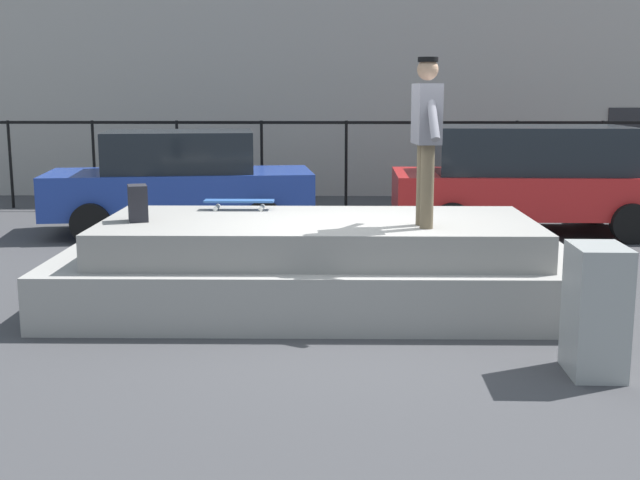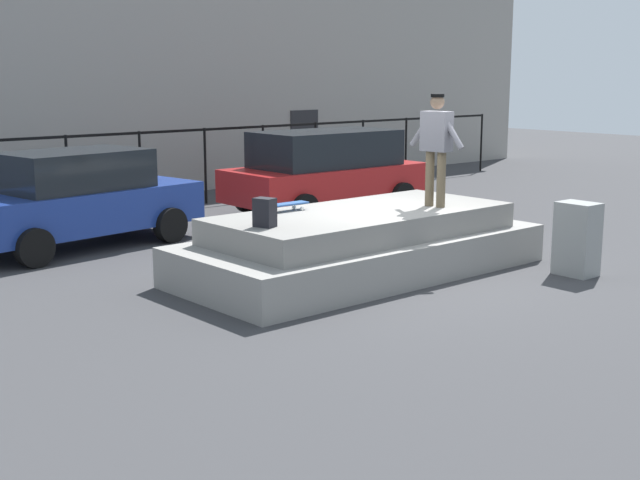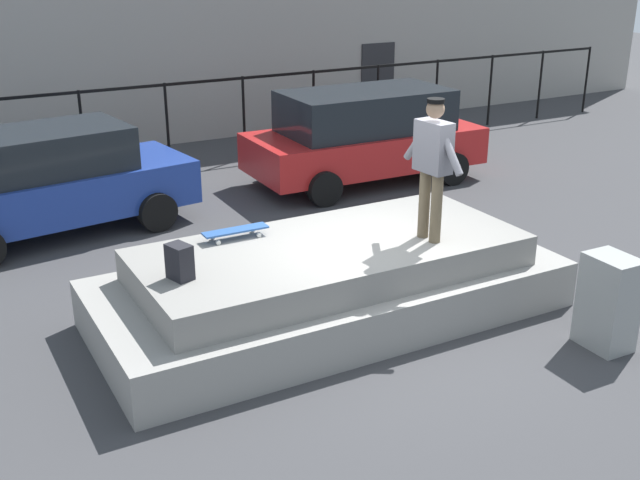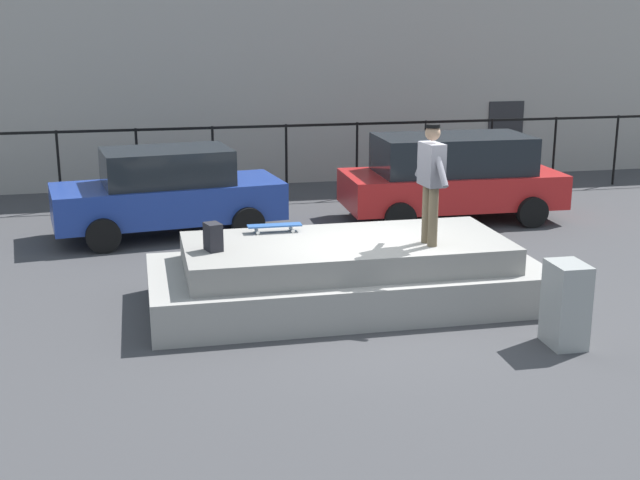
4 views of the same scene
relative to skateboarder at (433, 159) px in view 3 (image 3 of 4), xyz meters
name	(u,v)px [view 3 (image 3 of 4)]	position (x,y,z in m)	size (l,w,h in m)	color
ground_plane	(379,321)	(-0.68, 0.04, -2.01)	(60.00, 60.00, 0.00)	#38383A
concrete_ledge	(331,283)	(-1.13, 0.48, -1.56)	(5.83, 2.59, 0.98)	gray
skateboarder	(433,159)	(0.00, 0.00, 0.00)	(0.28, 1.02, 1.75)	brown
skateboard	(236,231)	(-2.09, 1.18, -0.93)	(0.84, 0.23, 0.12)	#264C8C
backpack	(180,262)	(-3.11, 0.33, -0.83)	(0.28, 0.20, 0.40)	black
car_blue_sedan_near	(51,181)	(-3.55, 5.25, -1.14)	(4.62, 2.45, 1.72)	navy
car_red_hatchback_mid	(365,134)	(2.38, 5.29, -1.06)	(4.59, 2.27, 1.80)	#B21E1E
utility_box	(608,302)	(1.27, -1.77, -1.45)	(0.44, 0.60, 1.13)	gray
fence_row	(166,111)	(-0.68, 8.06, -0.80)	(24.06, 0.06, 1.79)	black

